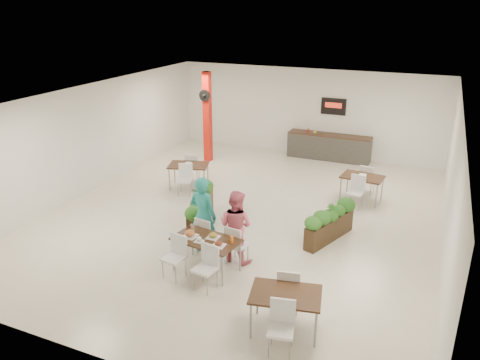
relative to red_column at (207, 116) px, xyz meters
name	(u,v)px	position (x,y,z in m)	size (l,w,h in m)	color
ground	(244,214)	(3.00, -3.79, -1.64)	(12.00, 12.00, 0.00)	beige
room_shell	(244,144)	(3.00, -3.79, 0.36)	(10.10, 12.10, 3.22)	white
red_column	(207,116)	(0.00, 0.00, 0.00)	(0.40, 0.41, 3.20)	red
service_counter	(329,146)	(4.00, 1.86, -1.15)	(3.00, 0.64, 2.20)	#322F2C
main_table	(206,244)	(3.35, -6.70, -1.01)	(1.51, 1.79, 0.92)	black
diner_man	(203,216)	(2.96, -6.05, -0.71)	(0.68, 0.44, 1.86)	teal
diner_woman	(236,226)	(3.76, -6.05, -0.81)	(0.81, 0.63, 1.66)	#E0637C
planter_left	(201,207)	(2.25, -4.86, -1.11)	(0.93, 2.04, 1.11)	black
planter_right	(330,222)	(5.47, -4.31, -1.16)	(0.89, 1.72, 0.94)	black
side_table_a	(189,168)	(0.66, -2.62, -1.01)	(1.38, 1.67, 0.92)	black
side_table_b	(362,180)	(5.76, -1.55, -1.02)	(1.24, 1.66, 0.92)	black
side_table_c	(286,300)	(5.52, -7.93, -1.02)	(1.35, 1.67, 0.92)	black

